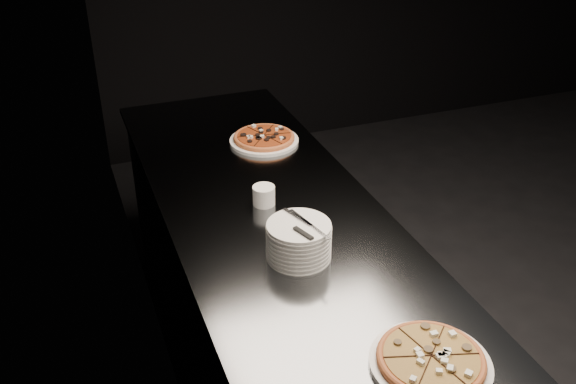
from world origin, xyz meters
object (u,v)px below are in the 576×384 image
object	(u,v)px
plate_stack	(299,241)
cutlery	(303,226)
pizza_mushroom	(431,360)
ramekin	(264,195)
pizza_tomato	(264,138)
counter	(282,325)

from	to	relation	value
plate_stack	cutlery	world-z (taller)	cutlery
pizza_mushroom	plate_stack	xyz separation A→B (m)	(-0.13, 0.55, 0.04)
plate_stack	ramekin	size ratio (longest dim) A/B	2.50
pizza_mushroom	plate_stack	bearing A→B (deg)	103.58
pizza_tomato	cutlery	bearing A→B (deg)	-101.02
counter	plate_stack	xyz separation A→B (m)	(-0.02, -0.21, 0.52)
pizza_tomato	cutlery	xyz separation A→B (m)	(-0.16, -0.84, 0.10)
ramekin	counter	bearing A→B (deg)	-82.98
pizza_tomato	ramekin	world-z (taller)	ramekin
counter	cutlery	bearing A→B (deg)	-93.27
pizza_tomato	plate_stack	distance (m)	0.85
counter	pizza_tomato	xyz separation A→B (m)	(0.15, 0.62, 0.48)
pizza_tomato	pizza_mushroom	bearing A→B (deg)	-91.63
pizza_tomato	cutlery	size ratio (longest dim) A/B	1.41
counter	ramekin	size ratio (longest dim) A/B	30.74
plate_stack	pizza_tomato	bearing A→B (deg)	78.25
cutlery	ramekin	size ratio (longest dim) A/B	2.68
pizza_mushroom	ramekin	distance (m)	0.90
counter	plate_stack	size ratio (longest dim) A/B	12.27
plate_stack	ramekin	distance (m)	0.34
counter	plate_stack	distance (m)	0.56
plate_stack	cutlery	xyz separation A→B (m)	(0.01, -0.02, 0.06)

